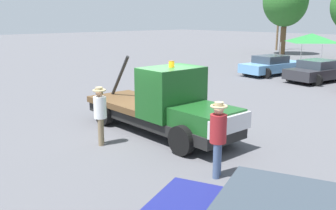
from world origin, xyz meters
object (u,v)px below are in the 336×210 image
at_px(person_near_truck, 218,133).
at_px(parked_car_charcoal, 319,71).
at_px(tow_truck, 166,107).
at_px(canopy_tent_green, 312,38).
at_px(parked_car_skyblue, 272,65).
at_px(person_at_hood, 100,111).
at_px(tree_left, 286,1).
at_px(utility_pole, 279,6).

bearing_deg(person_near_truck, parked_car_charcoal, 79.21).
distance_m(tow_truck, parked_car_charcoal, 14.38).
bearing_deg(canopy_tent_green, parked_car_skyblue, -82.55).
bearing_deg(canopy_tent_green, person_near_truck, -67.75).
relative_size(person_at_hood, parked_car_charcoal, 0.37).
bearing_deg(tow_truck, tree_left, 114.87).
bearing_deg(person_near_truck, canopy_tent_green, 83.69).
height_order(parked_car_skyblue, utility_pole, utility_pole).
bearing_deg(parked_car_charcoal, utility_pole, 46.91).
distance_m(person_near_truck, person_at_hood, 4.09).
distance_m(person_near_truck, parked_car_skyblue, 17.99).
bearing_deg(person_at_hood, canopy_tent_green, 50.18).
xyz_separation_m(person_near_truck, parked_car_skyblue, (-8.50, 15.84, -0.47)).
xyz_separation_m(parked_car_skyblue, tree_left, (-7.41, 13.70, 4.92)).
xyz_separation_m(person_at_hood, tree_left, (-11.90, 30.34, 4.49)).
height_order(person_at_hood, tree_left, tree_left).
distance_m(parked_car_skyblue, tree_left, 16.34).
xyz_separation_m(parked_car_skyblue, utility_pole, (-10.60, 17.77, 4.51)).
distance_m(tow_truck, canopy_tent_green, 22.62).
distance_m(canopy_tent_green, utility_pole, 14.58).
height_order(parked_car_skyblue, tree_left, tree_left).
relative_size(parked_car_skyblue, utility_pole, 0.51).
bearing_deg(parked_car_charcoal, person_near_truck, -153.40).
bearing_deg(utility_pole, parked_car_skyblue, -59.18).
distance_m(parked_car_charcoal, canopy_tent_green, 8.84).
height_order(person_at_hood, utility_pole, utility_pole).
relative_size(person_at_hood, tree_left, 0.22).
bearing_deg(parked_car_skyblue, canopy_tent_green, 14.61).
bearing_deg(canopy_tent_green, person_at_hood, -77.18).
distance_m(person_near_truck, utility_pole, 38.88).
relative_size(tow_truck, person_at_hood, 3.47).
xyz_separation_m(person_near_truck, utility_pole, (-19.11, 33.62, 4.04)).
distance_m(canopy_tent_green, tree_left, 9.72).
bearing_deg(person_at_hood, utility_pole, 61.04).
height_order(parked_car_skyblue, parked_car_charcoal, same).
xyz_separation_m(person_near_truck, canopy_tent_green, (-9.45, 23.10, 1.10)).
distance_m(person_at_hood, utility_pole, 37.80).
relative_size(person_near_truck, utility_pole, 0.19).
relative_size(tow_truck, person_near_truck, 3.32).
bearing_deg(person_near_truck, tow_truck, 129.76).
xyz_separation_m(tow_truck, person_near_truck, (3.38, -1.34, 0.15)).
bearing_deg(utility_pole, person_at_hood, -66.32).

